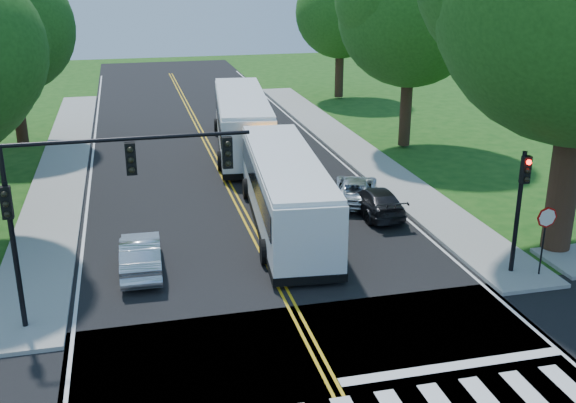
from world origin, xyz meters
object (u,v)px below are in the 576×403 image
object	(u,v)px
signal_nw	(92,188)
bus_follow	(242,121)
signal_ne	(521,196)
hatchback	(141,254)
dark_sedan	(376,201)
bus_lead	(285,190)
suv	(355,189)

from	to	relation	value
signal_nw	bus_follow	size ratio (longest dim) A/B	0.54
signal_nw	signal_ne	xyz separation A→B (m)	(14.06, 0.01, -1.41)
signal_nw	hatchback	bearing A→B (deg)	70.15
dark_sedan	bus_lead	bearing A→B (deg)	8.28
signal_ne	dark_sedan	distance (m)	7.80
suv	dark_sedan	world-z (taller)	dark_sedan
signal_ne	suv	size ratio (longest dim) A/B	1.03
signal_nw	suv	xyz separation A→B (m)	(11.22, 8.86, -3.78)
bus_lead	dark_sedan	bearing A→B (deg)	-167.89
bus_follow	hatchback	distance (m)	16.99
signal_nw	hatchback	world-z (taller)	signal_nw
bus_lead	dark_sedan	distance (m)	4.38
signal_ne	bus_lead	distance (m)	9.46
bus_lead	dark_sedan	size ratio (longest dim) A/B	2.90
dark_sedan	signal_ne	bearing A→B (deg)	111.18
signal_ne	bus_follow	size ratio (longest dim) A/B	0.33
signal_ne	suv	distance (m)	9.59
signal_ne	hatchback	xyz separation A→B (m)	(-12.82, 3.42, -2.29)
bus_follow	suv	size ratio (longest dim) A/B	3.09
bus_lead	bus_follow	xyz separation A→B (m)	(0.40, 12.59, 0.14)
bus_lead	hatchback	world-z (taller)	bus_lead
suv	hatchback	bearing A→B (deg)	49.81
hatchback	dark_sedan	size ratio (longest dim) A/B	0.97
signal_nw	hatchback	size ratio (longest dim) A/B	1.78
hatchback	signal_ne	bearing A→B (deg)	166.57
signal_nw	bus_follow	world-z (taller)	signal_nw
bus_lead	hatchback	distance (m)	6.88
bus_lead	bus_follow	bearing A→B (deg)	-86.58
signal_nw	dark_sedan	world-z (taller)	signal_nw
suv	dark_sedan	distance (m)	1.87
dark_sedan	hatchback	bearing A→B (deg)	20.62
signal_ne	bus_lead	size ratio (longest dim) A/B	0.36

